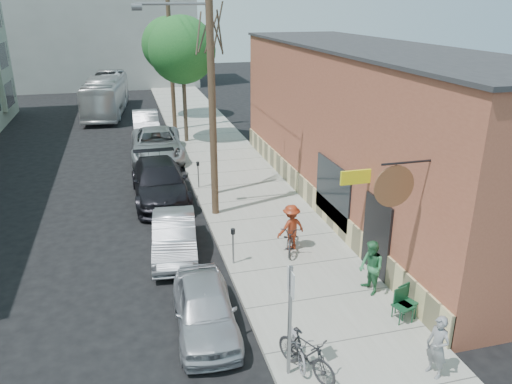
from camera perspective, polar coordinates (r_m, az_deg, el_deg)
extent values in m
plane|color=black|center=(15.87, -10.14, -10.58)|extent=(120.00, 120.00, 0.00)
cube|color=#9E9E92|center=(26.36, -3.19, 2.87)|extent=(4.50, 58.00, 0.15)
cube|color=#964E38|center=(21.56, 12.60, 7.09)|extent=(5.00, 20.00, 6.50)
cube|color=#2B2B2D|center=(21.05, 13.32, 15.84)|extent=(5.20, 20.20, 0.12)
cube|color=#D8C587|center=(21.35, 6.00, -0.25)|extent=(0.10, 20.00, 1.10)
cube|color=black|center=(16.06, 13.61, -5.19)|extent=(0.10, 1.60, 2.60)
cube|color=black|center=(18.82, 8.75, 0.09)|extent=(0.08, 3.00, 2.20)
cylinder|color=brown|center=(12.88, 15.49, 0.62)|extent=(1.10, 0.06, 1.10)
cube|color=yellow|center=(15.83, 11.31, 1.67)|extent=(1.00, 0.08, 0.45)
cube|color=#9C9C97|center=(55.63, -16.97, 17.71)|extent=(18.00, 8.00, 12.00)
cube|color=slate|center=(11.46, 3.87, -14.59)|extent=(0.07, 0.07, 2.80)
cube|color=silver|center=(10.91, 4.00, -10.31)|extent=(0.02, 0.45, 0.60)
cylinder|color=slate|center=(16.36, -2.61, -6.42)|extent=(0.06, 0.06, 1.10)
cylinder|color=black|center=(16.10, -2.65, -4.52)|extent=(0.14, 0.14, 0.18)
cylinder|color=slate|center=(23.15, -6.60, 1.82)|extent=(0.06, 0.06, 1.10)
cylinder|color=black|center=(22.96, -6.66, 3.23)|extent=(0.14, 0.14, 0.18)
cylinder|color=#503A28|center=(19.06, -5.08, 11.58)|extent=(0.28, 0.28, 10.00)
cylinder|color=slate|center=(18.55, -13.49, 19.88)|extent=(0.35, 0.24, 0.24)
cylinder|color=#503A28|center=(33.85, -9.73, 15.39)|extent=(0.28, 0.28, 10.00)
cylinder|color=#44392C|center=(21.62, -5.06, 7.84)|extent=(0.24, 0.24, 6.41)
cylinder|color=#44392C|center=(30.92, -8.16, 10.43)|extent=(0.24, 0.24, 5.14)
sphere|color=#236427|center=(30.54, -8.45, 15.77)|extent=(3.93, 3.93, 3.93)
cylinder|color=#44392C|center=(38.18, -9.58, 12.13)|extent=(0.24, 0.24, 4.91)
sphere|color=#236427|center=(37.87, -9.84, 16.26)|extent=(3.98, 3.98, 3.98)
imported|color=gray|center=(12.47, 20.04, -16.27)|extent=(0.51, 0.64, 1.54)
imported|color=#307A49|center=(15.05, 13.02, -8.42)|extent=(0.67, 0.83, 1.63)
imported|color=maroon|center=(17.18, 4.03, -4.06)|extent=(1.19, 0.88, 1.64)
imported|color=black|center=(17.31, 4.00, -5.02)|extent=(1.30, 2.02, 1.00)
imported|color=black|center=(12.01, 5.75, -17.95)|extent=(1.24, 1.80, 1.06)
imported|color=gray|center=(12.46, 4.73, -16.95)|extent=(0.69, 1.62, 0.83)
imported|color=#B8B8C0|center=(13.52, -5.86, -13.09)|extent=(1.74, 3.96, 1.33)
imported|color=#A2A2A9|center=(17.39, -9.29, -5.03)|extent=(1.84, 4.25, 1.36)
imported|color=black|center=(22.32, -10.96, 1.16)|extent=(2.36, 5.67, 1.64)
imported|color=#9DA2A5|center=(28.35, -11.25, 5.37)|extent=(2.97, 6.05, 1.65)
imported|color=gray|center=(33.97, -12.49, 7.70)|extent=(1.64, 4.64, 1.52)
imported|color=silver|center=(41.28, -16.75, 10.58)|extent=(3.52, 10.73, 2.94)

